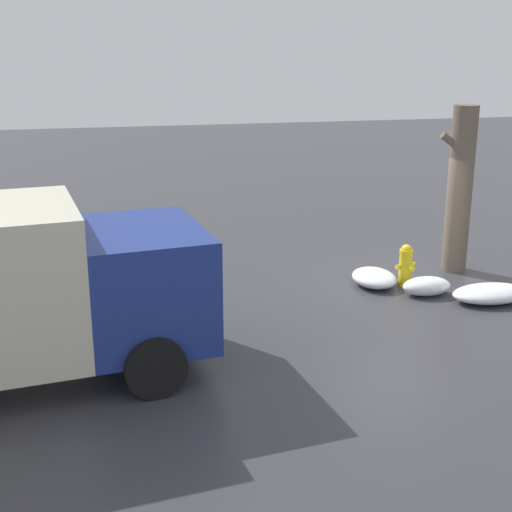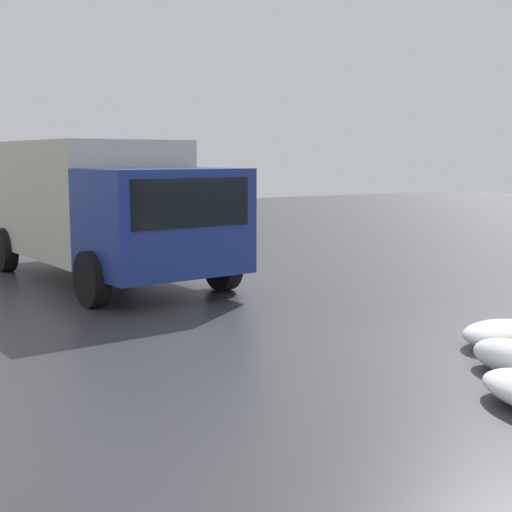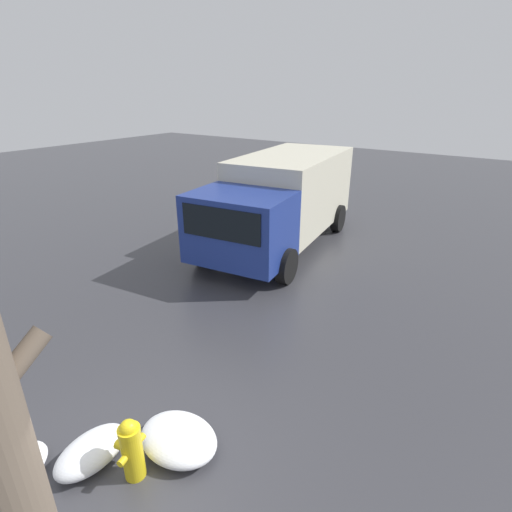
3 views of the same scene
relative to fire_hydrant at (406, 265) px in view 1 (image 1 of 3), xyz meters
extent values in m
plane|color=#38383D|center=(0.00, 0.00, -0.46)|extent=(60.00, 60.00, 0.00)
cylinder|color=yellow|center=(0.00, 0.00, -0.10)|extent=(0.26, 0.26, 0.70)
cylinder|color=yellow|center=(0.00, 0.00, 0.28)|extent=(0.28, 0.28, 0.07)
sphere|color=yellow|center=(0.00, 0.00, 0.32)|extent=(0.22, 0.22, 0.22)
cylinder|color=yellow|center=(-0.04, 0.17, -0.02)|extent=(0.13, 0.12, 0.11)
cylinder|color=yellow|center=(-0.18, -0.05, -0.02)|extent=(0.12, 0.11, 0.09)
cylinder|color=yellow|center=(0.18, 0.04, -0.02)|extent=(0.12, 0.11, 0.09)
cylinder|color=#6B5B4C|center=(-1.50, -0.76, 1.34)|extent=(0.53, 0.53, 3.59)
cylinder|color=#6B5B4C|center=(-1.26, -0.76, 2.35)|extent=(0.61, 0.15, 0.49)
cube|color=navy|center=(5.52, 2.40, 0.85)|extent=(2.15, 2.68, 1.72)
cube|color=black|center=(4.59, 2.29, 1.20)|extent=(0.29, 2.06, 0.76)
cylinder|color=black|center=(5.77, 1.19, -0.01)|extent=(0.93, 0.39, 0.90)
cylinder|color=black|center=(5.46, 3.64, -0.01)|extent=(0.93, 0.39, 0.90)
ellipsoid|color=white|center=(-1.25, 1.24, -0.29)|extent=(1.58, 0.90, 0.32)
ellipsoid|color=white|center=(-0.19, 0.61, -0.27)|extent=(0.99, 0.60, 0.36)
ellipsoid|color=white|center=(0.61, -0.17, -0.29)|extent=(0.87, 1.14, 0.33)
camera|label=1|loc=(6.13, 12.90, 4.42)|focal=50.00mm
camera|label=2|loc=(-5.44, 6.76, 1.92)|focal=50.00mm
camera|label=3|loc=(-2.09, -3.29, 4.08)|focal=28.00mm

